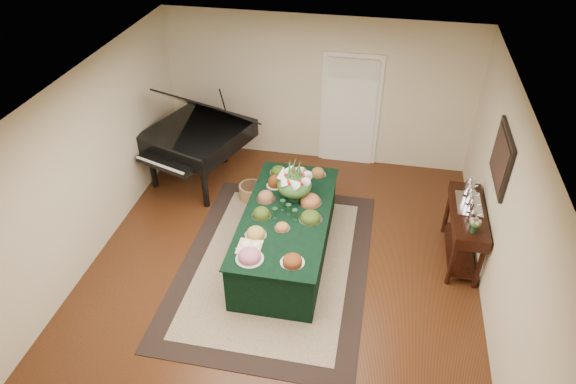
% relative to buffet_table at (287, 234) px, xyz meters
% --- Properties ---
extents(ground, '(6.00, 6.00, 0.00)m').
position_rel_buffet_table_xyz_m(ground, '(-0.00, -0.17, -0.39)').
color(ground, black).
rests_on(ground, ground).
extents(area_rug, '(2.66, 3.73, 0.01)m').
position_rel_buffet_table_xyz_m(area_rug, '(-0.13, -0.25, -0.38)').
color(area_rug, black).
rests_on(area_rug, ground).
extents(kitchen_doorway, '(1.05, 0.07, 2.10)m').
position_rel_buffet_table_xyz_m(kitchen_doorway, '(0.60, 2.79, 0.64)').
color(kitchen_doorway, white).
rests_on(kitchen_doorway, ground).
extents(buffet_table, '(1.23, 2.56, 0.77)m').
position_rel_buffet_table_xyz_m(buffet_table, '(0.00, 0.00, 0.00)').
color(buffet_table, black).
rests_on(buffet_table, ground).
extents(food_platters, '(1.02, 2.35, 0.14)m').
position_rel_buffet_table_xyz_m(food_platters, '(-0.06, 0.05, 0.43)').
color(food_platters, silver).
rests_on(food_platters, buffet_table).
extents(cutting_board, '(0.31, 0.31, 0.10)m').
position_rel_buffet_table_xyz_m(cutting_board, '(-0.33, -0.78, 0.42)').
color(cutting_board, tan).
rests_on(cutting_board, buffet_table).
extents(green_goblets, '(0.35, 0.28, 0.18)m').
position_rel_buffet_table_xyz_m(green_goblets, '(-0.01, -0.05, 0.47)').
color(green_goblets, black).
rests_on(green_goblets, buffet_table).
extents(floral_centerpiece, '(0.52, 0.52, 0.52)m').
position_rel_buffet_table_xyz_m(floral_centerpiece, '(0.04, 0.36, 0.69)').
color(floral_centerpiece, black).
rests_on(floral_centerpiece, buffet_table).
extents(grand_piano, '(1.96, 2.07, 1.78)m').
position_rel_buffet_table_xyz_m(grand_piano, '(-1.88, 1.65, 0.51)').
color(grand_piano, black).
rests_on(grand_piano, ground).
extents(wicker_basket, '(0.41, 0.41, 0.26)m').
position_rel_buffet_table_xyz_m(wicker_basket, '(-0.87, 1.26, -0.26)').
color(wicker_basket, olive).
rests_on(wicker_basket, ground).
extents(mahogany_sideboard, '(0.45, 1.35, 0.89)m').
position_rel_buffet_table_xyz_m(mahogany_sideboard, '(2.49, 0.43, 0.30)').
color(mahogany_sideboard, black).
rests_on(mahogany_sideboard, ground).
extents(tea_service, '(0.34, 0.74, 0.30)m').
position_rel_buffet_table_xyz_m(tea_service, '(2.49, 0.53, 0.61)').
color(tea_service, silver).
rests_on(tea_service, mahogany_sideboard).
extents(pink_bouquet, '(0.17, 0.17, 0.22)m').
position_rel_buffet_table_xyz_m(pink_bouquet, '(2.49, -0.06, 0.64)').
color(pink_bouquet, black).
rests_on(pink_bouquet, mahogany_sideboard).
extents(wall_painting, '(0.05, 0.95, 0.75)m').
position_rel_buffet_table_xyz_m(wall_painting, '(2.71, 0.43, 1.36)').
color(wall_painting, black).
rests_on(wall_painting, ground).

